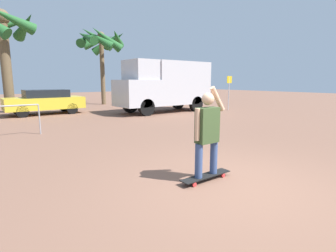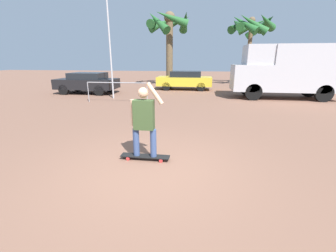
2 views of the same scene
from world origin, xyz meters
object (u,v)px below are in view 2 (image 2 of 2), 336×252
Objects in this scene: camper_van at (288,70)px; flagpole at (110,27)px; skateboard at (145,156)px; palm_tree_center_background at (168,27)px; parked_car_yellow at (185,80)px; parked_car_black at (87,82)px; palm_tree_near_van at (252,26)px; person_skateboarder at (144,118)px.

flagpole reaches higher than camper_van.
palm_tree_center_background reaches higher than skateboard.
parked_car_yellow is 1.03× the size of parked_car_black.
palm_tree_center_background is (-7.67, 5.39, 3.07)m from camper_van.
camper_van reaches higher than parked_car_black.
camper_van is at bearing 8.23° from flagpole.
skateboard is at bearing -64.37° from flagpole.
palm_tree_near_van is 12.42m from flagpole.
flagpole is at bearing -33.42° from parked_car_black.
person_skateboarder is 12.55m from parked_car_yellow.
person_skateboarder is 0.28× the size of palm_tree_center_background.
person_skateboarder is at bearing -107.37° from palm_tree_near_van.
flagpole reaches higher than palm_tree_center_background.
palm_tree_center_background reaches higher than person_skateboarder.
parked_car_yellow is 6.93m from parked_car_black.
person_skateboarder is 0.29× the size of camper_van.
flagpole reaches higher than skateboard.
palm_tree_near_van reaches higher than person_skateboarder.
palm_tree_center_background reaches higher than palm_tree_near_van.
flagpole is (-8.99, -8.52, -0.97)m from palm_tree_near_van.
parked_car_yellow is at bearing 50.45° from flagpole.
parked_car_yellow is at bearing -142.89° from palm_tree_near_van.
skateboard is 11.29m from camper_van.
palm_tree_near_van is at bearing 97.09° from camper_van.
palm_tree_center_background is (-1.57, 2.25, 3.98)m from parked_car_yellow.
skateboard is at bearing -122.70° from camper_van.
flagpole is at bearing -171.77° from camper_van.
flagpole is at bearing -107.92° from palm_tree_center_background.
camper_van is 1.00× the size of palm_tree_near_van.
flagpole is (-9.87, -1.43, 2.24)m from camper_van.
camper_van is 0.98× the size of palm_tree_center_background.
parked_car_black is (-6.29, -2.91, 0.01)m from parked_car_yellow.
parked_car_black is at bearing 123.35° from person_skateboarder.
palm_tree_center_background is 0.88× the size of flagpole.
parked_car_black is 0.66× the size of palm_tree_center_background.
palm_tree_center_background is at bearing 124.91° from parked_car_yellow.
camper_van is at bearing -35.10° from palm_tree_center_background.
skateboard is 0.28× the size of parked_car_yellow.
palm_tree_center_background is 7.21m from flagpole.
skateboard is 17.93m from palm_tree_near_van.
flagpole is at bearing -129.55° from parked_car_yellow.
camper_van is 12.43m from parked_car_black.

